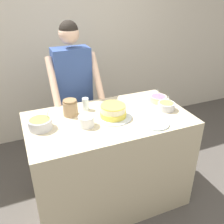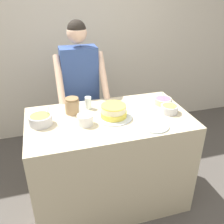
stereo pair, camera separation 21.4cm
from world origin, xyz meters
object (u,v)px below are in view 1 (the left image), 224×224
object	(u,v)px
drinking_glass	(85,104)
stoneware_jar	(70,108)
frosting_bowl_yellow	(166,106)
person_baker	(73,85)
frosting_bowl_purple	(158,99)
ceramic_plate	(156,123)
cake	(113,112)
frosting_bowl_olive	(40,123)
frosting_bowl_white	(86,121)

from	to	relation	value
drinking_glass	stoneware_jar	bearing A→B (deg)	-161.58
frosting_bowl_yellow	stoneware_jar	xyz separation A→B (m)	(-0.85, 0.24, 0.03)
person_baker	frosting_bowl_purple	xyz separation A→B (m)	(0.72, -0.57, -0.04)
stoneware_jar	ceramic_plate	bearing A→B (deg)	-35.35
cake	stoneware_jar	bearing A→B (deg)	150.95
cake	stoneware_jar	xyz separation A→B (m)	(-0.33, 0.19, 0.02)
cake	drinking_glass	distance (m)	0.30
cake	ceramic_plate	world-z (taller)	cake
person_baker	frosting_bowl_yellow	distance (m)	1.02
frosting_bowl_olive	person_baker	bearing A→B (deg)	55.48
person_baker	stoneware_jar	world-z (taller)	person_baker
person_baker	frosting_bowl_white	world-z (taller)	person_baker
person_baker	frosting_bowl_purple	size ratio (longest dim) A/B	10.09
frosting_bowl_white	frosting_bowl_purple	bearing A→B (deg)	12.67
person_baker	frosting_bowl_white	size ratio (longest dim) A/B	9.99
frosting_bowl_olive	frosting_bowl_white	bearing A→B (deg)	-16.11
cake	frosting_bowl_purple	distance (m)	0.56
frosting_bowl_white	drinking_glass	bearing A→B (deg)	73.99
person_baker	ceramic_plate	distance (m)	1.06
person_baker	frosting_bowl_yellow	bearing A→B (deg)	-47.45
frosting_bowl_olive	stoneware_jar	world-z (taller)	frosting_bowl_olive
cake	ceramic_plate	size ratio (longest dim) A/B	1.46
cake	frosting_bowl_purple	size ratio (longest dim) A/B	1.99
frosting_bowl_purple	drinking_glass	size ratio (longest dim) A/B	1.47
frosting_bowl_purple	ceramic_plate	size ratio (longest dim) A/B	0.74
frosting_bowl_yellow	drinking_glass	xyz separation A→B (m)	(-0.69, 0.29, 0.02)
frosting_bowl_purple	frosting_bowl_white	distance (m)	0.83
frosting_bowl_white	drinking_glass	xyz separation A→B (m)	(0.08, 0.29, 0.01)
person_baker	drinking_glass	distance (m)	0.46
frosting_bowl_purple	frosting_bowl_yellow	xyz separation A→B (m)	(-0.03, -0.18, 0.01)
person_baker	frosting_bowl_yellow	world-z (taller)	person_baker
frosting_bowl_olive	frosting_bowl_yellow	xyz separation A→B (m)	(1.14, -0.10, -0.01)
cake	frosting_bowl_yellow	distance (m)	0.52
ceramic_plate	drinking_glass	bearing A→B (deg)	133.32
frosting_bowl_olive	cake	bearing A→B (deg)	-4.67
cake	drinking_glass	size ratio (longest dim) A/B	2.92
cake	frosting_bowl_purple	bearing A→B (deg)	13.29
drinking_glass	ceramic_plate	xyz separation A→B (m)	(0.46, -0.49, -0.05)
frosting_bowl_olive	stoneware_jar	bearing A→B (deg)	25.32
drinking_glass	frosting_bowl_white	bearing A→B (deg)	-106.01
frosting_bowl_olive	frosting_bowl_white	xyz separation A→B (m)	(0.36, -0.10, 0.00)
frosting_bowl_white	ceramic_plate	xyz separation A→B (m)	(0.55, -0.20, -0.04)
frosting_bowl_yellow	ceramic_plate	bearing A→B (deg)	-139.58
cake	frosting_bowl_yellow	size ratio (longest dim) A/B	1.99
stoneware_jar	drinking_glass	bearing A→B (deg)	18.42
frosting_bowl_yellow	cake	bearing A→B (deg)	174.03
person_baker	stoneware_jar	xyz separation A→B (m)	(-0.16, -0.51, -0.00)
frosting_bowl_yellow	stoneware_jar	distance (m)	0.88
stoneware_jar	frosting_bowl_white	bearing A→B (deg)	-73.14
ceramic_plate	cake	bearing A→B (deg)	138.29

